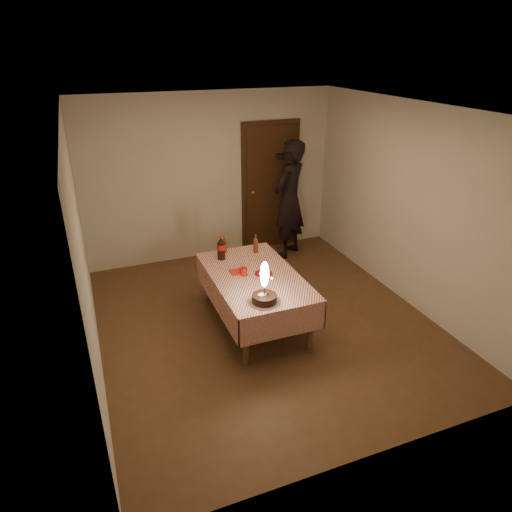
% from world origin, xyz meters
% --- Properties ---
extents(ground, '(4.00, 4.50, 0.01)m').
position_xyz_m(ground, '(0.00, 0.00, 0.00)').
color(ground, brown).
rests_on(ground, ground).
extents(room_shell, '(4.04, 4.54, 2.62)m').
position_xyz_m(room_shell, '(0.03, 0.08, 1.65)').
color(room_shell, beige).
rests_on(room_shell, ground).
extents(dining_table, '(1.02, 1.72, 0.68)m').
position_xyz_m(dining_table, '(-0.13, 0.04, 0.58)').
color(dining_table, brown).
rests_on(dining_table, ground).
extents(birthday_cake, '(0.34, 0.34, 0.48)m').
position_xyz_m(birthday_cake, '(-0.26, -0.59, 0.80)').
color(birthday_cake, white).
rests_on(birthday_cake, dining_table).
extents(red_plate, '(0.22, 0.22, 0.01)m').
position_xyz_m(red_plate, '(-0.01, 0.03, 0.68)').
color(red_plate, '#AE0C1B').
rests_on(red_plate, dining_table).
extents(red_cup, '(0.08, 0.08, 0.10)m').
position_xyz_m(red_cup, '(-0.25, 0.08, 0.73)').
color(red_cup, '#A9130B').
rests_on(red_cup, dining_table).
extents(clear_cup, '(0.07, 0.07, 0.09)m').
position_xyz_m(clear_cup, '(0.01, 0.07, 0.72)').
color(clear_cup, silver).
rests_on(clear_cup, dining_table).
extents(napkin_stack, '(0.15, 0.15, 0.02)m').
position_xyz_m(napkin_stack, '(-0.31, 0.18, 0.69)').
color(napkin_stack, red).
rests_on(napkin_stack, dining_table).
extents(cola_bottle, '(0.10, 0.10, 0.32)m').
position_xyz_m(cola_bottle, '(-0.36, 0.61, 0.83)').
color(cola_bottle, black).
rests_on(cola_bottle, dining_table).
extents(amber_bottle_left, '(0.06, 0.06, 0.25)m').
position_xyz_m(amber_bottle_left, '(-0.27, 0.79, 0.80)').
color(amber_bottle_left, '#5B2B0F').
rests_on(amber_bottle_left, dining_table).
extents(amber_bottle_right, '(0.06, 0.06, 0.25)m').
position_xyz_m(amber_bottle_right, '(0.12, 0.64, 0.80)').
color(amber_bottle_right, '#5B2B0F').
rests_on(amber_bottle_right, dining_table).
extents(photographer, '(0.83, 0.78, 1.90)m').
position_xyz_m(photographer, '(1.13, 1.77, 0.95)').
color(photographer, black).
rests_on(photographer, ground).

